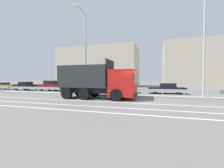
{
  "coord_description": "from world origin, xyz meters",
  "views": [
    {
      "loc": [
        1.52,
        -12.9,
        1.84
      ],
      "look_at": [
        -2.83,
        1.53,
        1.36
      ],
      "focal_mm": 24.0,
      "sensor_mm": 36.0,
      "label": 1
    }
  ],
  "objects_px": {
    "street_lamp_1": "(85,49)",
    "parked_car_4": "(122,87)",
    "dump_truck": "(107,84)",
    "parked_car_0": "(3,86)",
    "parked_car_3": "(90,86)",
    "church_tower": "(170,66)",
    "parked_car_5": "(167,88)",
    "median_road_sign": "(75,85)",
    "parked_car_1": "(26,86)",
    "parked_car_2": "(52,86)",
    "street_lamp_2": "(205,39)"
  },
  "relations": [
    {
      "from": "dump_truck",
      "to": "parked_car_5",
      "type": "xyz_separation_m",
      "value": [
        5.65,
        7.05,
        -0.68
      ]
    },
    {
      "from": "parked_car_2",
      "to": "parked_car_4",
      "type": "relative_size",
      "value": 1.07
    },
    {
      "from": "median_road_sign",
      "to": "parked_car_4",
      "type": "distance_m",
      "value": 6.31
    },
    {
      "from": "parked_car_4",
      "to": "street_lamp_2",
      "type": "bearing_deg",
      "value": -118.84
    },
    {
      "from": "street_lamp_1",
      "to": "parked_car_5",
      "type": "relative_size",
      "value": 2.06
    },
    {
      "from": "parked_car_3",
      "to": "parked_car_4",
      "type": "relative_size",
      "value": 1.24
    },
    {
      "from": "street_lamp_1",
      "to": "parked_car_0",
      "type": "relative_size",
      "value": 1.92
    },
    {
      "from": "median_road_sign",
      "to": "parked_car_3",
      "type": "relative_size",
      "value": 0.46
    },
    {
      "from": "parked_car_4",
      "to": "median_road_sign",
      "type": "bearing_deg",
      "value": 128.16
    },
    {
      "from": "parked_car_2",
      "to": "parked_car_4",
      "type": "xyz_separation_m",
      "value": [
        11.37,
        -0.2,
        -0.01
      ]
    },
    {
      "from": "parked_car_3",
      "to": "parked_car_1",
      "type": "bearing_deg",
      "value": 97.52
    },
    {
      "from": "parked_car_5",
      "to": "parked_car_4",
      "type": "bearing_deg",
      "value": 92.67
    },
    {
      "from": "parked_car_1",
      "to": "parked_car_5",
      "type": "xyz_separation_m",
      "value": [
        22.2,
        0.49,
        -0.04
      ]
    },
    {
      "from": "street_lamp_1",
      "to": "parked_car_4",
      "type": "relative_size",
      "value": 2.33
    },
    {
      "from": "street_lamp_1",
      "to": "parked_car_3",
      "type": "bearing_deg",
      "value": 108.7
    },
    {
      "from": "street_lamp_1",
      "to": "street_lamp_2",
      "type": "height_order",
      "value": "street_lamp_2"
    },
    {
      "from": "street_lamp_2",
      "to": "parked_car_3",
      "type": "bearing_deg",
      "value": 160.48
    },
    {
      "from": "street_lamp_2",
      "to": "parked_car_1",
      "type": "xyz_separation_m",
      "value": [
        -25.14,
        4.25,
        -4.74
      ]
    },
    {
      "from": "median_road_sign",
      "to": "parked_car_2",
      "type": "distance_m",
      "value": 7.92
    },
    {
      "from": "street_lamp_1",
      "to": "parked_car_2",
      "type": "xyz_separation_m",
      "value": [
        -8.09,
        4.53,
        -4.42
      ]
    },
    {
      "from": "dump_truck",
      "to": "parked_car_2",
      "type": "height_order",
      "value": "dump_truck"
    },
    {
      "from": "parked_car_5",
      "to": "church_tower",
      "type": "relative_size",
      "value": 0.36
    },
    {
      "from": "dump_truck",
      "to": "church_tower",
      "type": "bearing_deg",
      "value": 166.91
    },
    {
      "from": "parked_car_0",
      "to": "parked_car_5",
      "type": "relative_size",
      "value": 1.07
    },
    {
      "from": "parked_car_2",
      "to": "parked_car_3",
      "type": "height_order",
      "value": "parked_car_2"
    },
    {
      "from": "street_lamp_2",
      "to": "street_lamp_1",
      "type": "bearing_deg",
      "value": -179.6
    },
    {
      "from": "street_lamp_1",
      "to": "parked_car_3",
      "type": "distance_m",
      "value": 6.84
    },
    {
      "from": "street_lamp_2",
      "to": "parked_car_5",
      "type": "distance_m",
      "value": 7.35
    },
    {
      "from": "dump_truck",
      "to": "street_lamp_1",
      "type": "relative_size",
      "value": 0.79
    },
    {
      "from": "median_road_sign",
      "to": "street_lamp_1",
      "type": "distance_m",
      "value": 4.29
    },
    {
      "from": "dump_truck",
      "to": "parked_car_2",
      "type": "relative_size",
      "value": 1.72
    },
    {
      "from": "parked_car_3",
      "to": "parked_car_5",
      "type": "distance_m",
      "value": 10.71
    },
    {
      "from": "parked_car_4",
      "to": "parked_car_5",
      "type": "xyz_separation_m",
      "value": [
        5.76,
        0.5,
        -0.1
      ]
    },
    {
      "from": "dump_truck",
      "to": "parked_car_5",
      "type": "bearing_deg",
      "value": 141.21
    },
    {
      "from": "parked_car_0",
      "to": "parked_car_2",
      "type": "xyz_separation_m",
      "value": [
        11.08,
        -0.36,
        0.14
      ]
    },
    {
      "from": "street_lamp_1",
      "to": "parked_car_0",
      "type": "xyz_separation_m",
      "value": [
        -19.16,
        4.89,
        -4.56
      ]
    },
    {
      "from": "parked_car_2",
      "to": "church_tower",
      "type": "distance_m",
      "value": 34.61
    },
    {
      "from": "dump_truck",
      "to": "parked_car_4",
      "type": "distance_m",
      "value": 6.58
    },
    {
      "from": "street_lamp_2",
      "to": "church_tower",
      "type": "bearing_deg",
      "value": 90.94
    },
    {
      "from": "parked_car_4",
      "to": "church_tower",
      "type": "distance_m",
      "value": 29.89
    },
    {
      "from": "street_lamp_1",
      "to": "parked_car_4",
      "type": "height_order",
      "value": "street_lamp_1"
    },
    {
      "from": "dump_truck",
      "to": "street_lamp_1",
      "type": "bearing_deg",
      "value": -123.27
    },
    {
      "from": "street_lamp_1",
      "to": "parked_car_3",
      "type": "relative_size",
      "value": 1.88
    },
    {
      "from": "parked_car_5",
      "to": "parked_car_1",
      "type": "bearing_deg",
      "value": 89.01
    },
    {
      "from": "street_lamp_1",
      "to": "parked_car_1",
      "type": "bearing_deg",
      "value": 161.75
    },
    {
      "from": "dump_truck",
      "to": "parked_car_0",
      "type": "height_order",
      "value": "dump_truck"
    },
    {
      "from": "median_road_sign",
      "to": "church_tower",
      "type": "relative_size",
      "value": 0.18
    },
    {
      "from": "dump_truck",
      "to": "parked_car_0",
      "type": "bearing_deg",
      "value": -107.57
    },
    {
      "from": "median_road_sign",
      "to": "dump_truck",
      "type": "bearing_deg",
      "value": -26.51
    },
    {
      "from": "parked_car_2",
      "to": "parked_car_5",
      "type": "relative_size",
      "value": 0.95
    }
  ]
}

